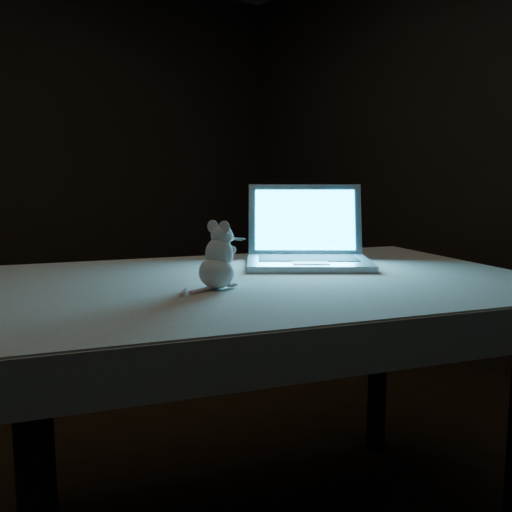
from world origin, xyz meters
TOP-DOWN VIEW (x-y plane):
  - table at (0.20, -0.18)m, footprint 1.79×1.42m
  - tablecloth at (0.16, -0.16)m, footprint 2.02×1.83m
  - laptop at (0.48, -0.08)m, footprint 0.57×0.56m
  - plush_mouse at (0.00, -0.22)m, footprint 0.18×0.18m

SIDE VIEW (x-z plane):
  - table at x=0.20m, z-range 0.00..0.84m
  - tablecloth at x=0.16m, z-range 0.73..0.85m
  - plush_mouse at x=0.00m, z-range 0.85..1.04m
  - laptop at x=0.48m, z-range 0.85..1.14m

